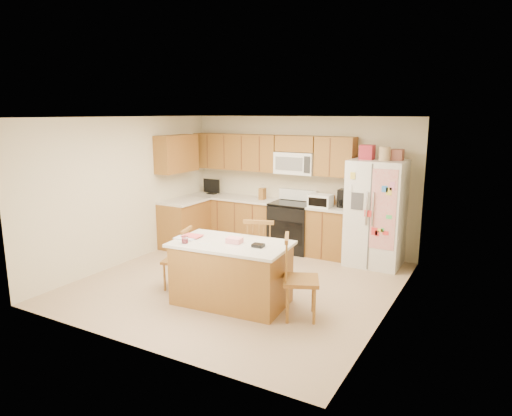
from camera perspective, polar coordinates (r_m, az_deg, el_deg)
The scene contains 9 objects.
ground at distance 7.12m, azimuth -2.10°, elevation -9.27°, with size 4.50×4.50×0.00m, color tan.
room_shell at distance 6.74m, azimuth -2.20°, elevation 2.23°, with size 4.60×4.60×2.52m.
cabinetry at distance 8.84m, azimuth -1.58°, elevation 1.08°, with size 3.36×1.56×2.15m.
stove at distance 8.62m, azimuth 4.56°, elevation -2.24°, with size 0.76×0.65×1.13m.
refrigerator at distance 7.95m, azimuth 14.76°, elevation -0.48°, with size 0.90×0.79×2.04m.
island at distance 6.27m, azimuth -3.12°, elevation -8.05°, with size 1.63×1.04×0.95m.
windsor_chair_left at distance 6.87m, azimuth -9.62°, elevation -6.39°, with size 0.47×0.48×0.92m.
windsor_chair_back at distance 6.77m, azimuth 0.54°, elevation -5.89°, with size 0.58×0.56×1.07m.
windsor_chair_right at distance 5.83m, azimuth 5.37°, elevation -8.89°, with size 0.59×0.60×1.07m.
Camera 1 is at (3.46, -5.67, 2.56)m, focal length 32.00 mm.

